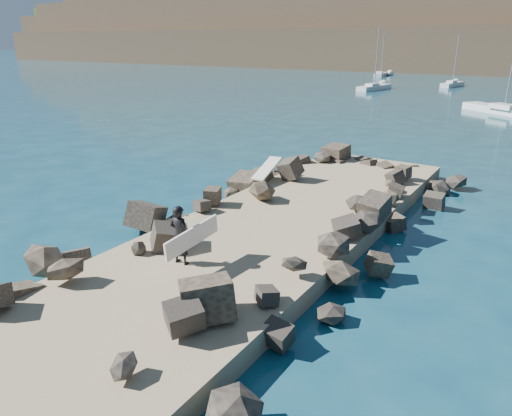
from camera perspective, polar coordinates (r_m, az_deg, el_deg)
name	(u,v)px	position (r m, az deg, el deg)	size (l,w,h in m)	color
ground	(272,241)	(15.71, 2.02, -4.10)	(800.00, 800.00, 0.00)	#0F384C
jetty	(238,254)	(14.08, -2.26, -5.76)	(6.00, 26.00, 0.60)	#8C7759
riprap_left	(178,223)	(16.06, -9.67, -1.90)	(2.60, 22.00, 1.00)	black
riprap_right	(332,266)	(13.10, 9.49, -7.16)	(2.60, 22.00, 1.00)	black
surfboard_resting	(267,171)	(20.31, 1.37, 4.67)	(0.57, 2.29, 0.08)	white
surfer_with_board	(182,235)	(12.64, -9.28, -3.38)	(0.82, 2.11, 1.70)	black
sailboat_a	(374,87)	(68.66, 14.54, 14.38)	(2.74, 7.35, 8.65)	silver
sailboat_e	(381,74)	(96.72, 15.32, 15.80)	(2.53, 7.06, 8.35)	silver
sailboat_c	(504,110)	(49.84, 28.59, 10.69)	(8.05, 6.63, 10.22)	silver
sailboat_b	(452,84)	(77.45, 23.33, 14.01)	(2.38, 6.26, 7.48)	silver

